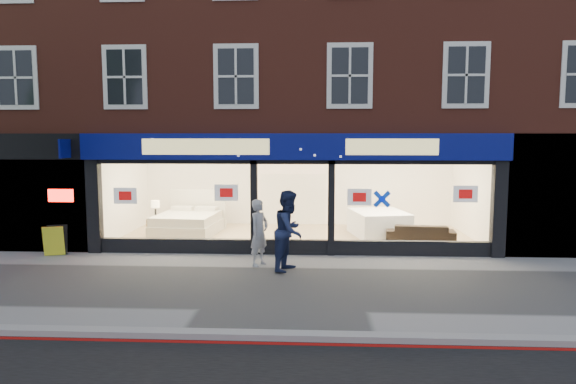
# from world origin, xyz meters

# --- Properties ---
(ground) EXTENTS (120.00, 120.00, 0.00)m
(ground) POSITION_xyz_m (0.00, 0.00, 0.00)
(ground) COLOR gray
(ground) RESTS_ON ground
(kerb_line) EXTENTS (60.00, 0.10, 0.01)m
(kerb_line) POSITION_xyz_m (0.00, -3.10, 0.01)
(kerb_line) COLOR #8C0A07
(kerb_line) RESTS_ON ground
(kerb_stone) EXTENTS (60.00, 0.25, 0.12)m
(kerb_stone) POSITION_xyz_m (0.00, -2.90, 0.06)
(kerb_stone) COLOR gray
(kerb_stone) RESTS_ON ground
(showroom_floor) EXTENTS (11.00, 4.50, 0.10)m
(showroom_floor) POSITION_xyz_m (0.00, 5.25, 0.05)
(showroom_floor) COLOR tan
(showroom_floor) RESTS_ON ground
(building) EXTENTS (19.00, 8.26, 10.30)m
(building) POSITION_xyz_m (-0.02, 6.93, 6.67)
(building) COLOR maroon
(building) RESTS_ON ground
(display_bed) EXTENTS (2.10, 2.46, 1.32)m
(display_bed) POSITION_xyz_m (-3.47, 5.45, 0.47)
(display_bed) COLOR beige
(display_bed) RESTS_ON showroom_floor
(bedside_table) EXTENTS (0.48, 0.48, 0.55)m
(bedside_table) POSITION_xyz_m (-4.40, 4.99, 0.38)
(bedside_table) COLOR brown
(bedside_table) RESTS_ON showroom_floor
(mattress_stack) EXTENTS (1.92, 2.24, 0.77)m
(mattress_stack) POSITION_xyz_m (2.64, 5.40, 0.49)
(mattress_stack) COLOR white
(mattress_stack) RESTS_ON showroom_floor
(sofa) EXTENTS (2.04, 0.99, 0.57)m
(sofa) POSITION_xyz_m (3.70, 4.24, 0.39)
(sofa) COLOR black
(sofa) RESTS_ON showroom_floor
(a_board) EXTENTS (0.61, 0.48, 0.82)m
(a_board) POSITION_xyz_m (-6.43, 2.60, 0.41)
(a_board) COLOR yellow
(a_board) RESTS_ON ground
(pedestrian_grey) EXTENTS (0.65, 0.72, 1.66)m
(pedestrian_grey) POSITION_xyz_m (-0.78, 1.82, 0.83)
(pedestrian_grey) COLOR #A4A5AB
(pedestrian_grey) RESTS_ON ground
(pedestrian_blue) EXTENTS (1.01, 1.14, 1.94)m
(pedestrian_blue) POSITION_xyz_m (-0.01, 1.36, 0.97)
(pedestrian_blue) COLOR #1A2348
(pedestrian_blue) RESTS_ON ground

